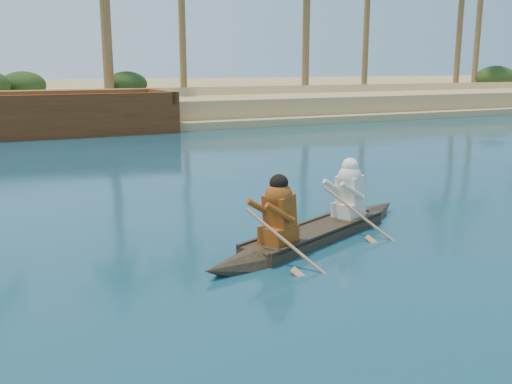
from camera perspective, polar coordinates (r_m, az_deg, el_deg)
name	(u,v)px	position (r m, az deg, el deg)	size (l,w,h in m)	color
sandy_embankment	(119,95)	(51.29, -13.54, 9.45)	(150.00, 51.00, 1.50)	tan
shrub_cluster	(172,95)	(36.37, -8.44, 9.59)	(100.00, 6.00, 2.40)	#233513
canoe	(316,223)	(10.01, 6.04, -3.11)	(5.28, 2.87, 1.50)	#382E1E
barge_mid	(24,118)	(27.04, -22.18, 6.88)	(12.87, 4.46, 2.13)	brown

